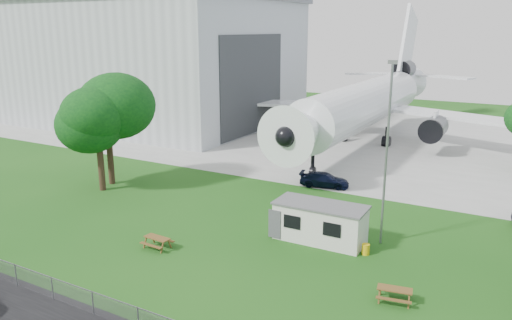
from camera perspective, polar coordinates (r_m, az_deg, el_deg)
The scene contains 11 objects.
ground at distance 32.83m, azimuth -3.19°, elevation -10.44°, with size 160.00×160.00×0.00m, color #28601B.
concrete_apron at distance 66.48m, azimuth 14.65°, elevation 2.16°, with size 120.00×46.00×0.03m, color #B7B7B2.
hangar at distance 81.61m, azimuth -12.47°, elevation 11.22°, with size 43.00×31.00×18.55m.
airliner at distance 64.06m, azimuth 12.72°, elevation 6.60°, with size 46.36×47.73×17.69m.
site_cabin at distance 34.19m, azimuth 7.35°, elevation -7.09°, with size 6.77×2.78×2.62m.
picnic_west at distance 33.94m, azimuth -11.18°, elevation -9.84°, with size 1.80×1.50×0.76m, color brown, non-canonical shape.
picnic_east at distance 28.38m, azimuth 15.48°, elevation -15.31°, with size 1.80×1.50×0.76m, color brown, non-canonical shape.
lamp_mast at distance 33.14m, azimuth 14.67°, elevation 0.36°, with size 0.16×0.16×12.00m, color slate.
tree_west_big at distance 46.92m, azimuth -16.73°, elevation 5.85°, with size 7.27×7.27×10.85m.
tree_west_small at distance 45.34m, azimuth -17.68°, elevation 4.24°, with size 7.38×7.38×9.93m.
car_apron_van at distance 45.85m, azimuth 7.82°, elevation -2.27°, with size 1.81×4.46×1.29m, color black.
Camera 1 is at (16.08, -24.98, 13.97)m, focal length 35.00 mm.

